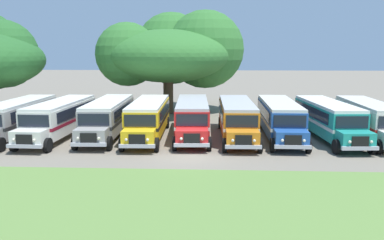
{
  "coord_description": "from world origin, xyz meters",
  "views": [
    {
      "loc": [
        1.4,
        -24.51,
        6.84
      ],
      "look_at": [
        0.0,
        4.31,
        1.6
      ],
      "focal_mm": 35.98,
      "sensor_mm": 36.0,
      "label": 1
    }
  ],
  "objects_px": {
    "parked_bus_slot_2": "(108,116)",
    "parked_bus_slot_6": "(280,117)",
    "parked_bus_slot_4": "(192,116)",
    "parked_bus_slot_8": "(370,118)",
    "parked_bus_slot_1": "(60,117)",
    "parked_bus_slot_3": "(149,117)",
    "broad_shade_tree": "(174,52)",
    "parked_bus_slot_0": "(18,117)",
    "parked_bus_slot_5": "(237,117)",
    "parked_bus_slot_7": "(328,118)"
  },
  "relations": [
    {
      "from": "parked_bus_slot_4",
      "to": "parked_bus_slot_8",
      "type": "relative_size",
      "value": 1.0
    },
    {
      "from": "parked_bus_slot_6",
      "to": "broad_shade_tree",
      "type": "xyz_separation_m",
      "value": [
        -9.63,
        12.46,
        5.03
      ]
    },
    {
      "from": "parked_bus_slot_1",
      "to": "parked_bus_slot_6",
      "type": "distance_m",
      "value": 17.56
    },
    {
      "from": "parked_bus_slot_3",
      "to": "parked_bus_slot_5",
      "type": "height_order",
      "value": "same"
    },
    {
      "from": "parked_bus_slot_2",
      "to": "parked_bus_slot_6",
      "type": "distance_m",
      "value": 13.82
    },
    {
      "from": "parked_bus_slot_0",
      "to": "parked_bus_slot_3",
      "type": "bearing_deg",
      "value": 92.44
    },
    {
      "from": "parked_bus_slot_6",
      "to": "parked_bus_slot_4",
      "type": "bearing_deg",
      "value": -90.34
    },
    {
      "from": "parked_bus_slot_2",
      "to": "broad_shade_tree",
      "type": "relative_size",
      "value": 0.69
    },
    {
      "from": "parked_bus_slot_5",
      "to": "broad_shade_tree",
      "type": "distance_m",
      "value": 14.94
    },
    {
      "from": "parked_bus_slot_1",
      "to": "parked_bus_slot_3",
      "type": "bearing_deg",
      "value": 95.32
    },
    {
      "from": "parked_bus_slot_6",
      "to": "parked_bus_slot_8",
      "type": "height_order",
      "value": "same"
    },
    {
      "from": "parked_bus_slot_5",
      "to": "parked_bus_slot_8",
      "type": "relative_size",
      "value": 1.0
    },
    {
      "from": "parked_bus_slot_0",
      "to": "parked_bus_slot_3",
      "type": "distance_m",
      "value": 10.54
    },
    {
      "from": "parked_bus_slot_3",
      "to": "parked_bus_slot_6",
      "type": "bearing_deg",
      "value": 90.09
    },
    {
      "from": "parked_bus_slot_4",
      "to": "parked_bus_slot_8",
      "type": "bearing_deg",
      "value": 86.52
    },
    {
      "from": "parked_bus_slot_1",
      "to": "parked_bus_slot_0",
      "type": "bearing_deg",
      "value": -86.95
    },
    {
      "from": "parked_bus_slot_5",
      "to": "parked_bus_slot_1",
      "type": "bearing_deg",
      "value": -88.52
    },
    {
      "from": "parked_bus_slot_0",
      "to": "parked_bus_slot_8",
      "type": "height_order",
      "value": "same"
    },
    {
      "from": "parked_bus_slot_6",
      "to": "parked_bus_slot_0",
      "type": "bearing_deg",
      "value": -86.93
    },
    {
      "from": "parked_bus_slot_4",
      "to": "parked_bus_slot_7",
      "type": "bearing_deg",
      "value": 85.87
    },
    {
      "from": "parked_bus_slot_0",
      "to": "parked_bus_slot_8",
      "type": "bearing_deg",
      "value": 91.19
    },
    {
      "from": "parked_bus_slot_5",
      "to": "parked_bus_slot_7",
      "type": "relative_size",
      "value": 0.99
    },
    {
      "from": "parked_bus_slot_7",
      "to": "parked_bus_slot_3",
      "type": "bearing_deg",
      "value": -93.48
    },
    {
      "from": "parked_bus_slot_5",
      "to": "parked_bus_slot_7",
      "type": "xyz_separation_m",
      "value": [
        7.16,
        -0.02,
        0.0
      ]
    },
    {
      "from": "parked_bus_slot_1",
      "to": "parked_bus_slot_4",
      "type": "distance_m",
      "value": 10.6
    },
    {
      "from": "parked_bus_slot_1",
      "to": "broad_shade_tree",
      "type": "relative_size",
      "value": 0.69
    },
    {
      "from": "parked_bus_slot_6",
      "to": "parked_bus_slot_7",
      "type": "xyz_separation_m",
      "value": [
        3.75,
        -0.17,
        0.0
      ]
    },
    {
      "from": "parked_bus_slot_0",
      "to": "parked_bus_slot_3",
      "type": "xyz_separation_m",
      "value": [
        10.53,
        0.47,
        0.0
      ]
    },
    {
      "from": "parked_bus_slot_4",
      "to": "broad_shade_tree",
      "type": "relative_size",
      "value": 0.69
    },
    {
      "from": "parked_bus_slot_1",
      "to": "parked_bus_slot_7",
      "type": "relative_size",
      "value": 1.0
    },
    {
      "from": "parked_bus_slot_6",
      "to": "parked_bus_slot_2",
      "type": "bearing_deg",
      "value": -88.84
    },
    {
      "from": "broad_shade_tree",
      "to": "parked_bus_slot_7",
      "type": "bearing_deg",
      "value": -43.35
    },
    {
      "from": "parked_bus_slot_2",
      "to": "broad_shade_tree",
      "type": "xyz_separation_m",
      "value": [
        4.2,
        12.48,
        5.03
      ]
    },
    {
      "from": "parked_bus_slot_3",
      "to": "parked_bus_slot_5",
      "type": "bearing_deg",
      "value": 89.57
    },
    {
      "from": "parked_bus_slot_7",
      "to": "parked_bus_slot_8",
      "type": "distance_m",
      "value": 3.23
    },
    {
      "from": "parked_bus_slot_7",
      "to": "broad_shade_tree",
      "type": "bearing_deg",
      "value": -137.25
    },
    {
      "from": "parked_bus_slot_4",
      "to": "parked_bus_slot_6",
      "type": "xyz_separation_m",
      "value": [
        6.98,
        -0.17,
        0.0
      ]
    },
    {
      "from": "parked_bus_slot_6",
      "to": "broad_shade_tree",
      "type": "distance_m",
      "value": 16.53
    },
    {
      "from": "parked_bus_slot_8",
      "to": "parked_bus_slot_5",
      "type": "bearing_deg",
      "value": -88.84
    },
    {
      "from": "parked_bus_slot_2",
      "to": "parked_bus_slot_3",
      "type": "height_order",
      "value": "same"
    },
    {
      "from": "parked_bus_slot_5",
      "to": "parked_bus_slot_6",
      "type": "relative_size",
      "value": 1.0
    },
    {
      "from": "parked_bus_slot_0",
      "to": "parked_bus_slot_7",
      "type": "relative_size",
      "value": 0.99
    },
    {
      "from": "parked_bus_slot_6",
      "to": "parked_bus_slot_5",
      "type": "bearing_deg",
      "value": -86.39
    },
    {
      "from": "parked_bus_slot_0",
      "to": "parked_bus_slot_6",
      "type": "height_order",
      "value": "same"
    },
    {
      "from": "parked_bus_slot_2",
      "to": "broad_shade_tree",
      "type": "distance_m",
      "value": 14.1
    },
    {
      "from": "parked_bus_slot_0",
      "to": "parked_bus_slot_8",
      "type": "relative_size",
      "value": 1.0
    },
    {
      "from": "parked_bus_slot_3",
      "to": "parked_bus_slot_7",
      "type": "bearing_deg",
      "value": 89.02
    },
    {
      "from": "parked_bus_slot_0",
      "to": "parked_bus_slot_1",
      "type": "relative_size",
      "value": 1.0
    },
    {
      "from": "parked_bus_slot_4",
      "to": "parked_bus_slot_7",
      "type": "xyz_separation_m",
      "value": [
        10.73,
        -0.34,
        0.0
      ]
    },
    {
      "from": "parked_bus_slot_1",
      "to": "parked_bus_slot_4",
      "type": "height_order",
      "value": "same"
    }
  ]
}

